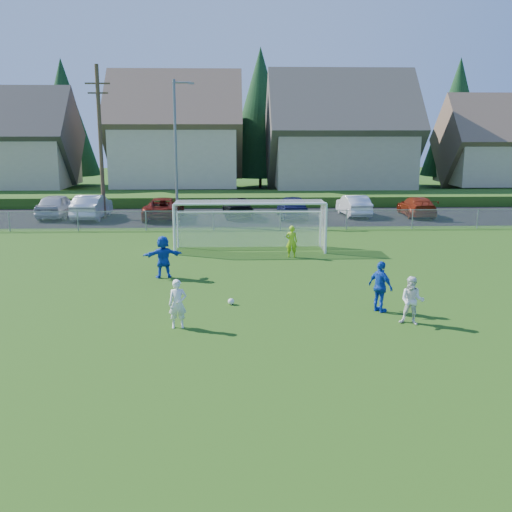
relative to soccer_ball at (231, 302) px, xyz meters
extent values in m
plane|color=#193D0C|center=(0.92, -6.53, -0.11)|extent=(160.00, 160.00, 0.00)
plane|color=black|center=(0.92, 20.97, -0.10)|extent=(60.00, 60.00, 0.00)
cube|color=#1E420F|center=(0.92, 28.47, 0.29)|extent=(70.00, 6.00, 0.80)
sphere|color=white|center=(0.00, 0.00, 0.00)|extent=(0.22, 0.22, 0.22)
imported|color=white|center=(-1.61, -2.37, 0.64)|extent=(0.59, 0.43, 1.51)
imported|color=white|center=(5.60, -2.33, 0.65)|extent=(0.91, 0.82, 1.52)
imported|color=#1342B9|center=(4.94, -0.99, 0.74)|extent=(0.89, 1.07, 1.71)
imported|color=#1342B9|center=(-2.76, 3.97, 0.76)|extent=(1.68, 0.93, 1.73)
imported|color=#9DD419|center=(2.84, 7.68, 0.65)|extent=(0.58, 0.40, 1.51)
imported|color=#AAABB2|center=(-11.88, 21.08, 0.70)|extent=(2.00, 4.81, 1.63)
imported|color=silver|center=(-9.39, 20.49, 0.70)|extent=(1.85, 4.95, 1.62)
imported|color=#62140B|center=(-4.54, 20.24, 0.62)|extent=(2.43, 5.24, 1.45)
imported|color=black|center=(0.42, 20.73, 0.57)|extent=(2.23, 4.78, 1.35)
imported|color=#131642|center=(4.11, 20.09, 0.68)|extent=(1.88, 4.62, 1.57)
imported|color=white|center=(8.48, 21.15, 0.61)|extent=(1.80, 4.47, 1.45)
imported|color=maroon|center=(12.79, 20.76, 0.57)|extent=(2.08, 4.74, 1.36)
cylinder|color=white|center=(-2.73, 8.47, 1.11)|extent=(0.12, 0.12, 2.44)
cylinder|color=white|center=(4.57, 8.47, 1.11)|extent=(0.12, 0.12, 2.44)
cylinder|color=white|center=(0.92, 8.47, 2.33)|extent=(7.30, 0.12, 0.12)
cylinder|color=white|center=(-2.73, 10.27, 0.79)|extent=(0.08, 0.08, 1.80)
cylinder|color=white|center=(4.57, 10.27, 0.79)|extent=(0.08, 0.08, 1.80)
cylinder|color=white|center=(0.92, 10.27, 1.69)|extent=(7.30, 0.08, 0.08)
cube|color=silver|center=(0.92, 10.27, 0.79)|extent=(7.30, 0.02, 1.80)
cube|color=silver|center=(-2.73, 9.37, 1.11)|extent=(0.02, 1.80, 2.44)
cube|color=silver|center=(4.57, 9.37, 1.11)|extent=(0.02, 1.80, 2.44)
cube|color=silver|center=(0.92, 9.37, 2.33)|extent=(7.30, 1.80, 0.02)
cube|color=gray|center=(0.92, 15.47, 1.06)|extent=(52.00, 0.03, 0.03)
cube|color=gray|center=(0.92, 15.47, 0.49)|extent=(52.00, 0.02, 1.14)
cylinder|color=gray|center=(0.92, 15.47, 0.49)|extent=(0.06, 0.06, 1.20)
cylinder|color=slate|center=(-3.58, 19.47, 4.39)|extent=(0.18, 0.18, 9.00)
cylinder|color=slate|center=(-3.08, 19.47, 8.69)|extent=(1.20, 0.12, 0.12)
cube|color=slate|center=(-2.48, 19.47, 8.64)|extent=(0.36, 0.18, 0.12)
cylinder|color=#473321|center=(-8.58, 20.47, 4.89)|extent=(0.26, 0.26, 10.00)
cube|color=#473321|center=(-8.58, 20.47, 8.69)|extent=(1.60, 0.10, 0.10)
cube|color=#473321|center=(-8.58, 20.47, 8.09)|extent=(1.30, 0.10, 0.10)
cube|color=tan|center=(-19.08, 35.47, 2.94)|extent=(9.00, 8.00, 4.50)
pyramid|color=#423D38|center=(-19.08, 35.47, 9.60)|extent=(9.90, 8.80, 4.41)
cube|color=#C6B58E|center=(-5.08, 36.47, 3.44)|extent=(11.00, 9.00, 5.50)
pyramid|color=brown|center=(-5.08, 36.47, 11.15)|extent=(12.10, 9.90, 4.96)
cube|color=tan|center=(9.92, 35.47, 3.19)|extent=(12.00, 10.00, 5.00)
pyramid|color=#4C473F|center=(9.92, 35.47, 11.21)|extent=(13.20, 11.00, 5.52)
cube|color=tan|center=(24.92, 36.47, 2.69)|extent=(9.00, 8.00, 4.00)
pyramid|color=brown|center=(24.92, 36.47, 9.10)|extent=(9.90, 8.80, 4.41)
cylinder|color=#382616|center=(-17.08, 43.47, 0.49)|extent=(0.30, 0.30, 1.20)
cone|color=#143819|center=(-17.08, 43.47, 6.94)|extent=(6.76, 6.76, 11.70)
cylinder|color=#382616|center=(-7.08, 44.47, 0.49)|extent=(0.30, 0.30, 1.20)
cone|color=#143819|center=(-7.08, 44.47, 6.49)|extent=(6.24, 6.24, 10.80)
cylinder|color=#382616|center=(2.92, 41.47, 0.49)|extent=(0.30, 0.30, 1.20)
cone|color=#143819|center=(2.92, 41.47, 7.39)|extent=(7.28, 7.28, 12.60)
cylinder|color=#382616|center=(12.92, 43.47, 1.87)|extent=(0.36, 0.36, 3.96)
sphere|color=#2B5B19|center=(12.92, 43.47, 6.71)|extent=(8.36, 8.36, 8.36)
cylinder|color=#382616|center=(22.92, 41.47, 0.49)|extent=(0.30, 0.30, 1.20)
cone|color=#143819|center=(22.92, 41.47, 6.94)|extent=(6.76, 6.76, 11.70)
camera|label=1|loc=(0.09, -19.90, 5.87)|focal=42.00mm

